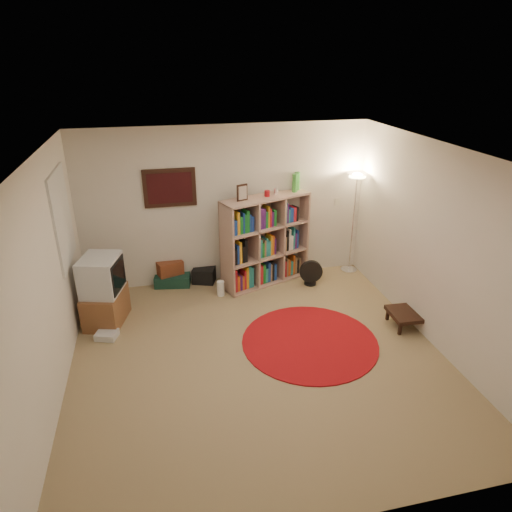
# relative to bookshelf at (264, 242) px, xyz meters

# --- Properties ---
(room) EXTENTS (4.54, 4.54, 2.54)m
(room) POSITION_rel_bookshelf_xyz_m (-0.60, -1.92, 0.56)
(room) COLOR #897350
(room) RESTS_ON ground
(bookshelf) EXTENTS (1.50, 0.90, 1.73)m
(bookshelf) POSITION_rel_bookshelf_xyz_m (0.00, 0.00, 0.00)
(bookshelf) COLOR tan
(bookshelf) RESTS_ON ground
(floor_lamp) EXTENTS (0.41, 0.41, 1.71)m
(floor_lamp) POSITION_rel_bookshelf_xyz_m (1.53, 0.07, 0.72)
(floor_lamp) COLOR white
(floor_lamp) RESTS_ON ground
(floor_fan) EXTENTS (0.37, 0.23, 0.42)m
(floor_fan) POSITION_rel_bookshelf_xyz_m (0.71, -0.28, -0.49)
(floor_fan) COLOR black
(floor_fan) RESTS_ON ground
(tv_stand) EXTENTS (0.63, 0.77, 0.98)m
(tv_stand) POSITION_rel_bookshelf_xyz_m (-2.42, -0.70, -0.23)
(tv_stand) COLOR brown
(tv_stand) RESTS_ON ground
(dvd_box) EXTENTS (0.32, 0.30, 0.09)m
(dvd_box) POSITION_rel_bookshelf_xyz_m (-2.41, -1.12, -0.66)
(dvd_box) COLOR silver
(dvd_box) RESTS_ON ground
(suitcase) EXTENTS (0.61, 0.45, 0.18)m
(suitcase) POSITION_rel_bookshelf_xyz_m (-1.46, 0.23, -0.61)
(suitcase) COLOR #123328
(suitcase) RESTS_ON ground
(wicker_basket) EXTENTS (0.46, 0.39, 0.22)m
(wicker_basket) POSITION_rel_bookshelf_xyz_m (-1.50, 0.27, -0.41)
(wicker_basket) COLOR maroon
(wicker_basket) RESTS_ON suitcase
(duffel_bag) EXTENTS (0.43, 0.39, 0.24)m
(duffel_bag) POSITION_rel_bookshelf_xyz_m (-0.96, 0.21, -0.58)
(duffel_bag) COLOR black
(duffel_bag) RESTS_ON ground
(paper_towel) EXTENTS (0.12, 0.12, 0.24)m
(paper_towel) POSITION_rel_bookshelf_xyz_m (-0.76, -0.31, -0.58)
(paper_towel) COLOR white
(paper_towel) RESTS_ON ground
(red_rug) EXTENTS (1.77, 1.77, 0.02)m
(red_rug) POSITION_rel_bookshelf_xyz_m (0.17, -1.81, -0.69)
(red_rug) COLOR maroon
(red_rug) RESTS_ON ground
(side_table) EXTENTS (0.50, 0.50, 0.22)m
(side_table) POSITION_rel_bookshelf_xyz_m (1.60, -1.73, -0.52)
(side_table) COLOR black
(side_table) RESTS_ON ground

